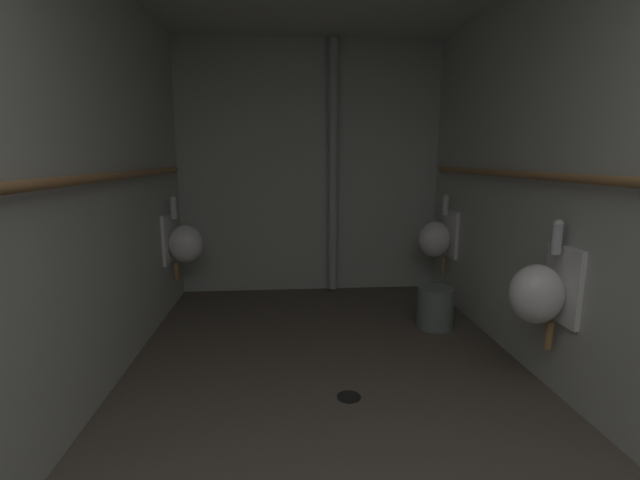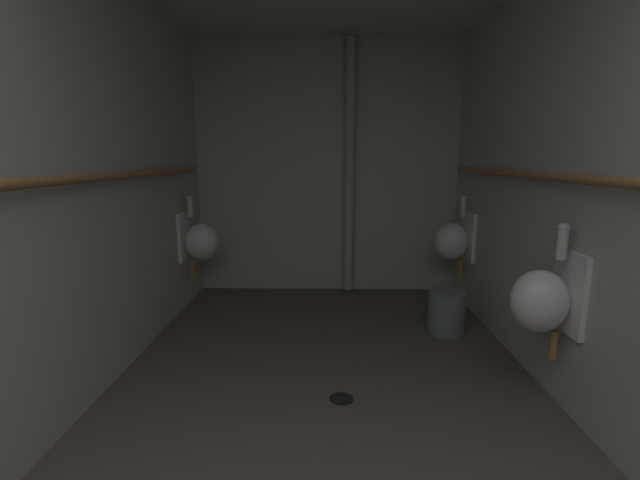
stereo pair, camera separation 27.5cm
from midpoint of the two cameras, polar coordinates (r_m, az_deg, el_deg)
The scene contains 12 objects.
floor at distance 2.67m, azimuth -1.30°, elevation -21.21°, with size 2.74×4.55×0.08m, color brown.
wall_left at distance 2.57m, azimuth -33.06°, elevation 6.34°, with size 0.06×4.55×2.50m, color #B6B9B0.
wall_right at distance 2.70m, azimuth 28.53°, elevation 6.89°, with size 0.06×4.55×2.50m, color #B6B9B0.
wall_back at distance 4.51m, azimuth -3.08°, elevation 9.13°, with size 2.74×0.06×2.50m, color #B6B9B0.
urinal_left_mid at distance 4.12m, azimuth -19.13°, elevation -0.39°, with size 0.32×0.30×0.76m.
urinal_right_mid at distance 2.72m, azimuth 24.09°, elevation -6.24°, with size 0.32×0.30×0.76m.
urinal_right_far at distance 4.24m, azimuth 13.15°, elevation 0.22°, with size 0.32×0.30×0.76m.
supply_pipe_left at distance 2.51m, azimuth -31.48°, elevation 6.64°, with size 0.06×3.82×0.06m.
supply_pipe_right at distance 2.69m, azimuth 26.42°, elevation 7.26°, with size 0.06×3.79×0.06m.
standpipe_back_wall at distance 4.41m, azimuth -0.10°, elevation 9.11°, with size 0.09×0.09×2.45m, color #B2B2B2.
floor_drain at distance 2.70m, azimuth 0.68°, elevation -19.71°, with size 0.14×0.14×0.01m, color black.
waste_bin at distance 3.70m, azimuth 12.66°, elevation -8.57°, with size 0.29×0.29×0.33m, color slate.
Camera 1 is at (-0.27, -0.04, 1.37)m, focal length 24.72 mm.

